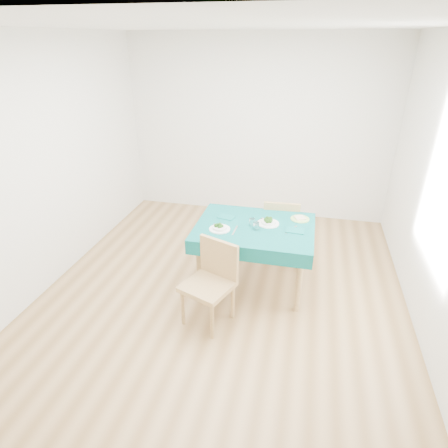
% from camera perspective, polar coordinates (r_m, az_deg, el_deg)
% --- Properties ---
extents(room_shell, '(4.02, 4.52, 2.73)m').
position_cam_1_polar(room_shell, '(3.73, 0.00, 6.84)').
color(room_shell, olive).
rests_on(room_shell, ground).
extents(table, '(1.28, 0.97, 0.76)m').
position_cam_1_polar(table, '(4.29, 4.51, -4.83)').
color(table, '#085957').
rests_on(table, ground).
extents(chair_near, '(0.58, 0.61, 1.10)m').
position_cam_1_polar(chair_near, '(3.64, -2.56, -7.89)').
color(chair_near, '#9F7C4A').
rests_on(chair_near, ground).
extents(chair_far, '(0.46, 0.50, 1.08)m').
position_cam_1_polar(chair_far, '(4.79, 8.70, 0.70)').
color(chair_far, '#9F7C4A').
rests_on(chair_far, ground).
extents(bowl_near, '(0.23, 0.23, 0.07)m').
position_cam_1_polar(bowl_near, '(4.00, -0.67, -0.41)').
color(bowl_near, white).
rests_on(bowl_near, table).
extents(bowl_far, '(0.24, 0.24, 0.07)m').
position_cam_1_polar(bowl_far, '(4.15, 6.77, 0.47)').
color(bowl_far, white).
rests_on(bowl_far, table).
extents(fork_near, '(0.06, 0.19, 0.00)m').
position_cam_1_polar(fork_near, '(4.04, -1.53, -0.68)').
color(fork_near, silver).
rests_on(fork_near, table).
extents(knife_near, '(0.03, 0.22, 0.00)m').
position_cam_1_polar(knife_near, '(4.00, 1.67, -0.98)').
color(knife_near, silver).
rests_on(knife_near, table).
extents(fork_far, '(0.09, 0.19, 0.00)m').
position_cam_1_polar(fork_far, '(4.21, 5.23, 0.38)').
color(fork_far, silver).
rests_on(fork_far, table).
extents(knife_far, '(0.12, 0.21, 0.00)m').
position_cam_1_polar(knife_far, '(4.08, 10.21, -0.85)').
color(knife_far, silver).
rests_on(knife_far, table).
extents(napkin_near, '(0.21, 0.17, 0.01)m').
position_cam_1_polar(napkin_near, '(4.28, 0.35, 1.07)').
color(napkin_near, '#0B6360').
rests_on(napkin_near, table).
extents(napkin_far, '(0.20, 0.15, 0.01)m').
position_cam_1_polar(napkin_far, '(4.06, 10.82, -0.99)').
color(napkin_far, '#0B6360').
rests_on(napkin_far, table).
extents(tumbler_center, '(0.07, 0.07, 0.08)m').
position_cam_1_polar(tumbler_center, '(4.10, 4.30, 0.29)').
color(tumbler_center, white).
rests_on(tumbler_center, table).
extents(tumbler_side, '(0.07, 0.07, 0.08)m').
position_cam_1_polar(tumbler_side, '(4.02, 4.91, -0.30)').
color(tumbler_side, white).
rests_on(tumbler_side, table).
extents(side_plate, '(0.21, 0.21, 0.01)m').
position_cam_1_polar(side_plate, '(4.33, 11.49, 0.77)').
color(side_plate, '#A0D065').
rests_on(side_plate, table).
extents(bread_slice, '(0.15, 0.15, 0.02)m').
position_cam_1_polar(bread_slice, '(4.32, 11.51, 0.93)').
color(bread_slice, beige).
rests_on(bread_slice, side_plate).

